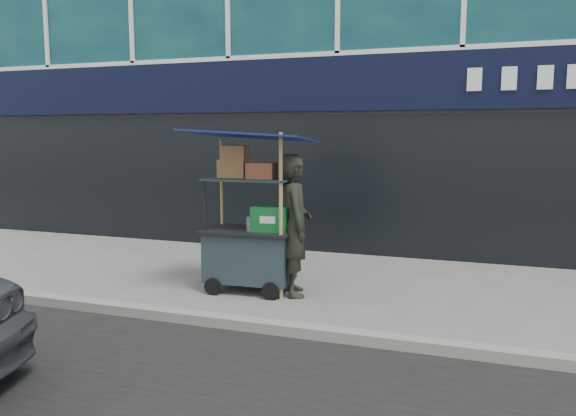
% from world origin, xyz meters
% --- Properties ---
extents(ground, '(80.00, 80.00, 0.00)m').
position_xyz_m(ground, '(0.00, 0.00, 0.00)').
color(ground, '#63625E').
rests_on(ground, ground).
extents(curb, '(80.00, 0.18, 0.12)m').
position_xyz_m(curb, '(0.00, -0.20, 0.06)').
color(curb, gray).
rests_on(curb, ground).
extents(vendor_cart, '(1.64, 1.19, 2.13)m').
position_xyz_m(vendor_cart, '(-0.46, 1.20, 0.75)').
color(vendor_cart, black).
rests_on(vendor_cart, ground).
extents(vendor_man, '(0.67, 0.78, 1.82)m').
position_xyz_m(vendor_man, '(0.14, 1.23, 0.91)').
color(vendor_man, black).
rests_on(vendor_man, ground).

